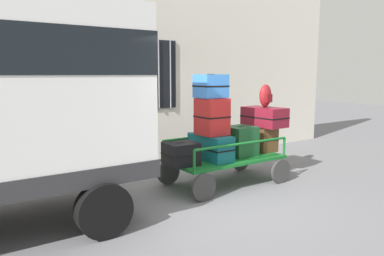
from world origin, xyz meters
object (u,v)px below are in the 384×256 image
at_px(suitcase_midleft_middle, 212,117).
at_px(suitcase_midleft_top, 211,86).
at_px(suitcase_midleft_bottom, 211,147).
at_px(suitcase_midright_bottom, 265,139).
at_px(luggage_cart, 225,162).
at_px(suitcase_left_bottom, 181,154).
at_px(suitcase_midright_middle, 264,117).
at_px(suitcase_center_bottom, 240,141).
at_px(backpack, 266,96).

height_order(suitcase_midleft_middle, suitcase_midleft_top, suitcase_midleft_top).
bearing_deg(suitcase_midleft_bottom, suitcase_midleft_top, 90.00).
height_order(suitcase_midleft_bottom, suitcase_midright_bottom, suitcase_midright_bottom).
distance_m(luggage_cart, suitcase_left_bottom, 1.03).
relative_size(suitcase_left_bottom, suitcase_midleft_top, 1.15).
height_order(suitcase_midleft_middle, suitcase_midright_bottom, suitcase_midleft_middle).
xyz_separation_m(suitcase_midleft_bottom, suitcase_midleft_top, (0.00, 0.01, 1.08)).
xyz_separation_m(suitcase_midleft_bottom, suitcase_midright_middle, (1.31, -0.00, 0.46)).
height_order(suitcase_midleft_bottom, suitcase_midright_middle, suitcase_midright_middle).
height_order(suitcase_midleft_bottom, suitcase_midleft_middle, suitcase_midleft_middle).
height_order(luggage_cart, suitcase_center_bottom, suitcase_center_bottom).
relative_size(suitcase_midleft_bottom, suitcase_midleft_top, 1.84).
height_order(suitcase_midleft_top, suitcase_midright_middle, suitcase_midleft_top).
bearing_deg(suitcase_midleft_middle, suitcase_midleft_top, 90.00).
bearing_deg(suitcase_midleft_top, suitcase_midleft_middle, -90.00).
xyz_separation_m(suitcase_left_bottom, suitcase_midleft_bottom, (0.65, 0.05, 0.03)).
bearing_deg(suitcase_midleft_top, suitcase_midright_bottom, -2.40).
distance_m(suitcase_midleft_middle, backpack, 1.37).
bearing_deg(suitcase_midright_bottom, suitcase_midleft_top, 177.60).
bearing_deg(suitcase_center_bottom, backpack, 3.71).
bearing_deg(suitcase_center_bottom, suitcase_midleft_top, 175.47).
xyz_separation_m(suitcase_midleft_middle, backpack, (1.33, 0.03, 0.32)).
distance_m(luggage_cart, backpack, 1.56).
bearing_deg(suitcase_midleft_middle, suitcase_midleft_bottom, 90.00).
xyz_separation_m(suitcase_midright_middle, backpack, (0.02, 0.00, 0.41)).
bearing_deg(luggage_cart, suitcase_midleft_top, 176.99).
height_order(suitcase_midleft_middle, backpack, backpack).
bearing_deg(suitcase_left_bottom, backpack, 1.41).
xyz_separation_m(suitcase_midleft_middle, suitcase_midright_middle, (1.31, 0.03, -0.09)).
height_order(suitcase_midleft_bottom, suitcase_center_bottom, suitcase_center_bottom).
bearing_deg(suitcase_midright_bottom, suitcase_center_bottom, 179.74).
distance_m(suitcase_midleft_top, suitcase_center_bottom, 1.22).
bearing_deg(suitcase_midleft_middle, luggage_cart, 4.39).
relative_size(luggage_cart, suitcase_midleft_bottom, 2.47).
distance_m(suitcase_left_bottom, suitcase_midleft_bottom, 0.66).
bearing_deg(backpack, luggage_cart, -179.48).
relative_size(suitcase_midleft_bottom, suitcase_midright_bottom, 1.81).
xyz_separation_m(suitcase_left_bottom, suitcase_midleft_top, (0.65, 0.06, 1.11)).
bearing_deg(suitcase_center_bottom, suitcase_left_bottom, -179.77).
bearing_deg(suitcase_midright_bottom, suitcase_midright_middle, 90.00).
bearing_deg(suitcase_midleft_top, suitcase_center_bottom, -4.53).
bearing_deg(suitcase_midright_bottom, suitcase_midleft_middle, 179.45).
height_order(suitcase_midleft_top, suitcase_midright_bottom, suitcase_midleft_top).
bearing_deg(suitcase_center_bottom, suitcase_midleft_middle, 179.17).
xyz_separation_m(suitcase_center_bottom, backpack, (0.68, 0.04, 0.82)).
xyz_separation_m(suitcase_midleft_top, suitcase_midright_middle, (1.31, -0.01, -0.62)).
bearing_deg(suitcase_midright_middle, suitcase_midleft_middle, -178.59).
xyz_separation_m(suitcase_midright_bottom, backpack, (0.02, 0.05, 0.84)).
height_order(luggage_cart, suitcase_midleft_bottom, suitcase_midleft_bottom).
xyz_separation_m(luggage_cart, suitcase_midright_middle, (0.98, 0.01, 0.78)).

